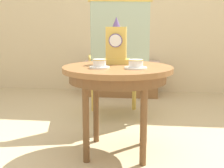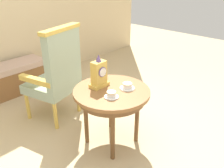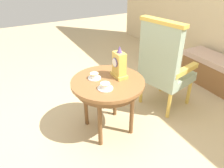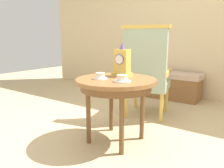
{
  "view_description": "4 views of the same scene",
  "coord_description": "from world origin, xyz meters",
  "px_view_note": "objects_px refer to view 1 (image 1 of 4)",
  "views": [
    {
      "loc": [
        0.28,
        -1.98,
        0.89
      ],
      "look_at": [
        0.03,
        0.04,
        0.51
      ],
      "focal_mm": 49.12,
      "sensor_mm": 36.0,
      "label": 1
    },
    {
      "loc": [
        -1.48,
        -1.34,
        1.69
      ],
      "look_at": [
        0.13,
        0.15,
        0.64
      ],
      "focal_mm": 38.71,
      "sensor_mm": 36.0,
      "label": 2
    },
    {
      "loc": [
        1.79,
        -0.79,
        1.7
      ],
      "look_at": [
        0.05,
        0.14,
        0.56
      ],
      "focal_mm": 35.31,
      "sensor_mm": 36.0,
      "label": 3
    },
    {
      "loc": [
        1.2,
        -1.6,
        0.98
      ],
      "look_at": [
        0.04,
        0.06,
        0.57
      ],
      "focal_mm": 35.59,
      "sensor_mm": 36.0,
      "label": 4
    }
  ],
  "objects_px": {
    "mantel_clock": "(116,45)",
    "teacup_left": "(99,64)",
    "side_table": "(118,77)",
    "teacup_right": "(136,64)",
    "window_bench": "(122,78)",
    "armchair": "(118,58)"
  },
  "relations": [
    {
      "from": "teacup_right",
      "to": "teacup_left",
      "type": "bearing_deg",
      "value": -178.47
    },
    {
      "from": "side_table",
      "to": "teacup_left",
      "type": "height_order",
      "value": "teacup_left"
    },
    {
      "from": "side_table",
      "to": "teacup_right",
      "type": "height_order",
      "value": "teacup_right"
    },
    {
      "from": "teacup_right",
      "to": "mantel_clock",
      "type": "distance_m",
      "value": 0.3
    },
    {
      "from": "side_table",
      "to": "teacup_right",
      "type": "bearing_deg",
      "value": -35.95
    },
    {
      "from": "side_table",
      "to": "mantel_clock",
      "type": "bearing_deg",
      "value": 99.97
    },
    {
      "from": "mantel_clock",
      "to": "teacup_left",
      "type": "bearing_deg",
      "value": -108.91
    },
    {
      "from": "teacup_left",
      "to": "window_bench",
      "type": "relative_size",
      "value": 0.14
    },
    {
      "from": "mantel_clock",
      "to": "window_bench",
      "type": "height_order",
      "value": "mantel_clock"
    },
    {
      "from": "teacup_left",
      "to": "mantel_clock",
      "type": "relative_size",
      "value": 0.4
    },
    {
      "from": "side_table",
      "to": "teacup_left",
      "type": "bearing_deg",
      "value": -137.63
    },
    {
      "from": "teacup_right",
      "to": "window_bench",
      "type": "xyz_separation_m",
      "value": [
        -0.27,
        1.96,
        -0.42
      ]
    },
    {
      "from": "mantel_clock",
      "to": "window_bench",
      "type": "xyz_separation_m",
      "value": [
        -0.12,
        1.72,
        -0.53
      ]
    },
    {
      "from": "teacup_left",
      "to": "teacup_right",
      "type": "bearing_deg",
      "value": 1.53
    },
    {
      "from": "teacup_right",
      "to": "window_bench",
      "type": "bearing_deg",
      "value": 97.95
    },
    {
      "from": "side_table",
      "to": "armchair",
      "type": "distance_m",
      "value": 0.8
    },
    {
      "from": "mantel_clock",
      "to": "teacup_right",
      "type": "bearing_deg",
      "value": -57.1
    },
    {
      "from": "window_bench",
      "to": "mantel_clock",
      "type": "bearing_deg",
      "value": -86.01
    },
    {
      "from": "armchair",
      "to": "teacup_right",
      "type": "bearing_deg",
      "value": -76.81
    },
    {
      "from": "teacup_left",
      "to": "armchair",
      "type": "xyz_separation_m",
      "value": [
        0.03,
        0.89,
        -0.05
      ]
    },
    {
      "from": "window_bench",
      "to": "teacup_right",
      "type": "bearing_deg",
      "value": -82.05
    },
    {
      "from": "teacup_left",
      "to": "window_bench",
      "type": "xyz_separation_m",
      "value": [
        -0.04,
        1.96,
        -0.42
      ]
    }
  ]
}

